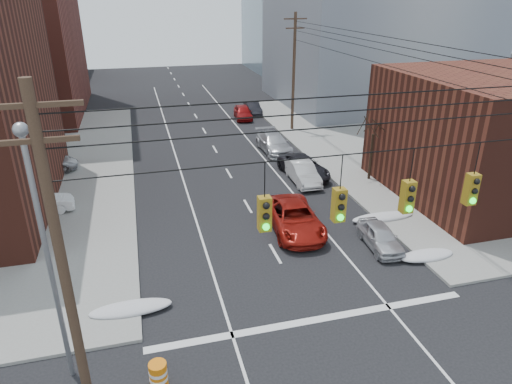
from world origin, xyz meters
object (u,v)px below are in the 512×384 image
parked_car_c (304,167)px  parked_car_f (253,108)px  parked_car_b (303,173)px  parked_car_e (243,112)px  parked_car_d (274,143)px  lot_car_b (46,164)px  lot_car_a (39,203)px  parked_car_a (380,237)px  red_pickup (294,218)px  construction_barrel (159,376)px

parked_car_c → parked_car_f: size_ratio=1.30×
parked_car_b → parked_car_e: size_ratio=1.04×
parked_car_d → lot_car_b: size_ratio=1.17×
lot_car_a → parked_car_d: bearing=-72.3°
parked_car_a → parked_car_c: parked_car_c is taller
parked_car_a → parked_car_b: (-0.84, 9.71, 0.10)m
parked_car_e → parked_car_f: (1.60, 1.86, -0.07)m
parked_car_b → parked_car_c: bearing=67.2°
parked_car_d → parked_car_f: bearing=82.3°
parked_car_a → lot_car_a: bearing=158.6°
parked_car_a → parked_car_b: bearing=99.3°
red_pickup → lot_car_a: 15.56m
parked_car_d → lot_car_b: (-18.11, -0.60, 0.01)m
parked_car_e → parked_car_b: bearing=-84.5°
parked_car_b → lot_car_a: 17.44m
red_pickup → parked_car_e: bearing=87.1°
parked_car_c → parked_car_d: 6.08m
lot_car_b → parked_car_c: bearing=-111.6°
red_pickup → parked_car_e: red_pickup is taller
lot_car_b → construction_barrel: 23.97m
red_pickup → lot_car_b: (-15.12, 13.29, -0.01)m
parked_car_b → lot_car_b: size_ratio=0.97×
construction_barrel → red_pickup: bearing=49.4°
parked_car_a → lot_car_b: size_ratio=0.81×
parked_car_d → lot_car_b: 18.12m
parked_car_c → construction_barrel: (-11.79, -17.52, -0.14)m
parked_car_f → construction_barrel: size_ratio=3.55×
lot_car_b → red_pickup: bearing=-136.5°
red_pickup → parked_car_b: (2.99, 6.74, -0.06)m
lot_car_b → construction_barrel: (6.81, -22.98, -0.21)m
parked_car_b → lot_car_b: 19.26m
red_pickup → parked_car_a: (3.83, -2.97, -0.16)m
parked_car_b → parked_car_d: (0.00, 7.15, 0.04)m
parked_car_c → parked_car_f: bearing=80.1°
parked_car_a → construction_barrel: (-12.14, -6.72, -0.06)m
red_pickup → parked_car_f: size_ratio=1.44×
parked_car_b → parked_car_f: bearing=87.0°
parked_car_d → parked_car_f: (1.60, 13.29, -0.12)m
red_pickup → parked_car_e: (2.99, 25.31, -0.06)m
red_pickup → lot_car_b: 20.13m
parked_car_a → parked_car_d: (-0.84, 16.86, 0.14)m
parked_car_c → red_pickup: bearing=-120.6°
parked_car_a → parked_car_c: size_ratio=0.72×
parked_car_a → parked_car_f: 30.15m
parked_car_e → lot_car_b: (-18.11, -12.02, 0.06)m
parked_car_a → parked_car_f: parked_car_f is taller
parked_car_d → parked_car_e: 11.42m
parked_car_a → parked_car_e: size_ratio=0.87×
parked_car_b → lot_car_b: bearing=161.6°
parked_car_b → parked_car_f: size_ratio=1.12×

